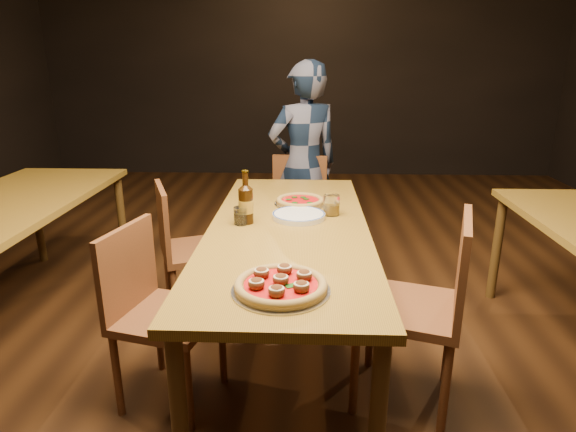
{
  "coord_description": "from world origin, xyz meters",
  "views": [
    {
      "loc": [
        0.09,
        -2.29,
        1.54
      ],
      "look_at": [
        0.0,
        -0.05,
        0.82
      ],
      "focal_mm": 30.0,
      "sensor_mm": 36.0,
      "label": 1
    }
  ],
  "objects_px": {
    "chair_end": "(296,214)",
    "pizza_meatball": "(281,285)",
    "pizza_margherita": "(300,201)",
    "diner": "(304,166)",
    "chair_main_sw": "(198,249)",
    "water_glass": "(241,216)",
    "chair_main_nw": "(169,315)",
    "table_main": "(288,239)",
    "beer_bottle": "(246,205)",
    "amber_glass": "(331,205)",
    "plate_stack": "(299,216)",
    "chair_main_e": "(408,306)"
  },
  "relations": [
    {
      "from": "chair_main_nw",
      "to": "pizza_margherita",
      "type": "height_order",
      "value": "chair_main_nw"
    },
    {
      "from": "chair_main_nw",
      "to": "chair_main_sw",
      "type": "xyz_separation_m",
      "value": [
        -0.04,
        0.79,
        0.01
      ]
    },
    {
      "from": "water_glass",
      "to": "amber_glass",
      "type": "bearing_deg",
      "value": 20.93
    },
    {
      "from": "chair_end",
      "to": "beer_bottle",
      "type": "height_order",
      "value": "beer_bottle"
    },
    {
      "from": "chair_main_nw",
      "to": "chair_end",
      "type": "bearing_deg",
      "value": -5.61
    },
    {
      "from": "chair_main_e",
      "to": "pizza_margherita",
      "type": "height_order",
      "value": "chair_main_e"
    },
    {
      "from": "chair_end",
      "to": "water_glass",
      "type": "bearing_deg",
      "value": -95.91
    },
    {
      "from": "diner",
      "to": "beer_bottle",
      "type": "bearing_deg",
      "value": 54.82
    },
    {
      "from": "chair_main_e",
      "to": "amber_glass",
      "type": "relative_size",
      "value": 8.89
    },
    {
      "from": "beer_bottle",
      "to": "water_glass",
      "type": "bearing_deg",
      "value": -140.27
    },
    {
      "from": "pizza_meatball",
      "to": "plate_stack",
      "type": "height_order",
      "value": "pizza_meatball"
    },
    {
      "from": "beer_bottle",
      "to": "amber_glass",
      "type": "xyz_separation_m",
      "value": [
        0.44,
        0.16,
        -0.04
      ]
    },
    {
      "from": "table_main",
      "to": "pizza_margherita",
      "type": "relative_size",
      "value": 6.69
    },
    {
      "from": "table_main",
      "to": "chair_main_nw",
      "type": "distance_m",
      "value": 0.69
    },
    {
      "from": "chair_end",
      "to": "pizza_meatball",
      "type": "height_order",
      "value": "chair_end"
    },
    {
      "from": "chair_main_sw",
      "to": "pizza_margherita",
      "type": "relative_size",
      "value": 3.0
    },
    {
      "from": "diner",
      "to": "table_main",
      "type": "bearing_deg",
      "value": 64.33
    },
    {
      "from": "chair_end",
      "to": "plate_stack",
      "type": "bearing_deg",
      "value": -81.01
    },
    {
      "from": "table_main",
      "to": "chair_main_sw",
      "type": "relative_size",
      "value": 2.23
    },
    {
      "from": "chair_main_sw",
      "to": "water_glass",
      "type": "height_order",
      "value": "chair_main_sw"
    },
    {
      "from": "chair_main_nw",
      "to": "diner",
      "type": "xyz_separation_m",
      "value": [
        0.6,
        1.71,
        0.34
      ]
    },
    {
      "from": "table_main",
      "to": "chair_main_nw",
      "type": "height_order",
      "value": "chair_main_nw"
    },
    {
      "from": "diner",
      "to": "chair_end",
      "type": "bearing_deg",
      "value": 51.82
    },
    {
      "from": "pizza_meatball",
      "to": "table_main",
      "type": "bearing_deg",
      "value": 90.05
    },
    {
      "from": "plate_stack",
      "to": "chair_main_sw",
      "type": "bearing_deg",
      "value": 154.91
    },
    {
      "from": "chair_end",
      "to": "pizza_margherita",
      "type": "xyz_separation_m",
      "value": [
        0.04,
        -0.75,
        0.32
      ]
    },
    {
      "from": "chair_main_sw",
      "to": "beer_bottle",
      "type": "distance_m",
      "value": 0.65
    },
    {
      "from": "plate_stack",
      "to": "diner",
      "type": "xyz_separation_m",
      "value": [
        0.02,
        1.21,
        0.02
      ]
    },
    {
      "from": "chair_main_nw",
      "to": "beer_bottle",
      "type": "xyz_separation_m",
      "value": [
        0.31,
        0.41,
        0.4
      ]
    },
    {
      "from": "chair_main_sw",
      "to": "diner",
      "type": "height_order",
      "value": "diner"
    },
    {
      "from": "chair_main_sw",
      "to": "diner",
      "type": "relative_size",
      "value": 0.58
    },
    {
      "from": "amber_glass",
      "to": "pizza_meatball",
      "type": "bearing_deg",
      "value": -103.7
    },
    {
      "from": "plate_stack",
      "to": "amber_glass",
      "type": "distance_m",
      "value": 0.19
    },
    {
      "from": "water_glass",
      "to": "amber_glass",
      "type": "distance_m",
      "value": 0.5
    },
    {
      "from": "chair_main_sw",
      "to": "water_glass",
      "type": "xyz_separation_m",
      "value": [
        0.33,
        -0.4,
        0.35
      ]
    },
    {
      "from": "table_main",
      "to": "chair_main_e",
      "type": "xyz_separation_m",
      "value": [
        0.56,
        -0.32,
        -0.19
      ]
    },
    {
      "from": "chair_main_sw",
      "to": "chair_main_nw",
      "type": "bearing_deg",
      "value": 160.51
    },
    {
      "from": "amber_glass",
      "to": "chair_main_sw",
      "type": "bearing_deg",
      "value": 164.36
    },
    {
      "from": "chair_main_sw",
      "to": "chair_end",
      "type": "xyz_separation_m",
      "value": [
        0.58,
        0.72,
        0.0
      ]
    },
    {
      "from": "pizza_margherita",
      "to": "diner",
      "type": "relative_size",
      "value": 0.19
    },
    {
      "from": "pizza_margherita",
      "to": "beer_bottle",
      "type": "distance_m",
      "value": 0.45
    },
    {
      "from": "plate_stack",
      "to": "water_glass",
      "type": "relative_size",
      "value": 3.11
    },
    {
      "from": "chair_main_e",
      "to": "amber_glass",
      "type": "xyz_separation_m",
      "value": [
        -0.33,
        0.52,
        0.32
      ]
    },
    {
      "from": "pizza_meatball",
      "to": "beer_bottle",
      "type": "xyz_separation_m",
      "value": [
        -0.22,
        0.76,
        0.07
      ]
    },
    {
      "from": "chair_main_sw",
      "to": "diner",
      "type": "xyz_separation_m",
      "value": [
        0.63,
        0.92,
        0.33
      ]
    },
    {
      "from": "table_main",
      "to": "beer_bottle",
      "type": "bearing_deg",
      "value": 169.01
    },
    {
      "from": "chair_main_e",
      "to": "water_glass",
      "type": "xyz_separation_m",
      "value": [
        -0.8,
        0.34,
        0.31
      ]
    },
    {
      "from": "diner",
      "to": "pizza_meatball",
      "type": "bearing_deg",
      "value": 65.33
    },
    {
      "from": "pizza_margherita",
      "to": "diner",
      "type": "height_order",
      "value": "diner"
    },
    {
      "from": "table_main",
      "to": "plate_stack",
      "type": "relative_size",
      "value": 7.13
    }
  ]
}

